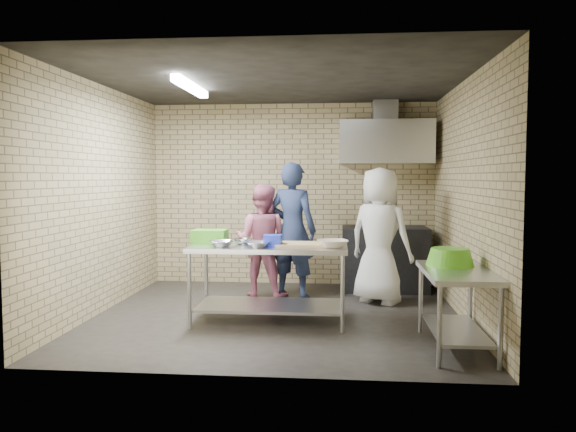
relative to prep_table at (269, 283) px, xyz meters
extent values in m
plane|color=black|center=(0.07, 0.26, -0.43)|extent=(4.20, 4.20, 0.00)
plane|color=black|center=(0.07, 0.26, 2.27)|extent=(4.20, 4.20, 0.00)
cube|color=tan|center=(0.07, 2.26, 0.92)|extent=(4.20, 0.06, 2.70)
cube|color=tan|center=(0.07, -1.74, 0.92)|extent=(4.20, 0.06, 2.70)
cube|color=tan|center=(-2.03, 0.26, 0.92)|extent=(0.06, 4.00, 2.70)
cube|color=tan|center=(2.17, 0.26, 0.92)|extent=(0.06, 4.00, 2.70)
cube|color=#B5B9BD|center=(0.00, 0.00, 0.00)|extent=(1.72, 0.86, 0.86)
cube|color=silver|center=(1.87, -0.84, -0.05)|extent=(0.60, 1.20, 0.75)
cube|color=black|center=(1.42, 1.91, 0.02)|extent=(1.20, 0.70, 0.90)
cube|color=silver|center=(1.42, 1.96, 1.67)|extent=(1.30, 0.60, 0.60)
cube|color=#A5A8AD|center=(1.42, 2.11, 2.12)|extent=(0.35, 0.30, 0.30)
cube|color=#3F2B19|center=(1.72, 2.15, 1.49)|extent=(0.80, 0.20, 0.04)
cube|color=white|center=(-0.93, 0.26, 2.21)|extent=(0.10, 1.25, 0.08)
cube|color=green|center=(-0.70, 0.12, 0.51)|extent=(0.38, 0.29, 0.15)
cube|color=#1C31D2|center=(0.05, -0.10, 0.49)|extent=(0.19, 0.19, 0.12)
cube|color=tan|center=(0.35, -0.02, 0.44)|extent=(0.52, 0.40, 0.03)
imported|color=#ABAEB1|center=(-0.50, -0.20, 0.46)|extent=(0.32, 0.32, 0.07)
imported|color=#B7B9BE|center=(-0.30, 0.05, 0.46)|extent=(0.24, 0.24, 0.06)
imported|color=silver|center=(-0.10, -0.22, 0.46)|extent=(0.29, 0.29, 0.06)
imported|color=beige|center=(0.70, -0.15, 0.47)|extent=(0.39, 0.39, 0.08)
cylinder|color=green|center=(1.87, 2.15, 1.59)|extent=(0.06, 0.06, 0.15)
imported|color=#161F37|center=(0.15, 1.28, 0.47)|extent=(0.76, 0.62, 1.81)
imported|color=#C06581|center=(-0.26, 1.28, 0.33)|extent=(0.82, 0.69, 1.51)
imported|color=white|center=(1.28, 1.05, 0.44)|extent=(1.01, 0.92, 1.73)
camera|label=1|loc=(0.77, -6.13, 1.18)|focal=35.04mm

